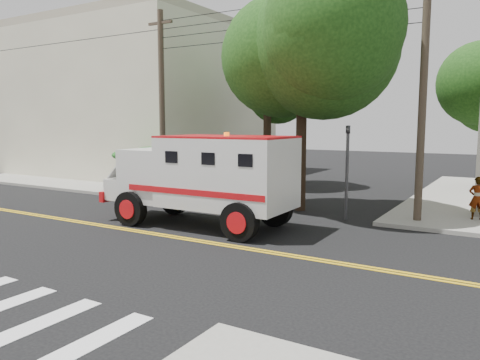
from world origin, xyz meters
The scene contains 12 objects.
ground centered at (0.00, 0.00, 0.00)m, with size 100.00×100.00×0.00m, color black.
sidewalk_nw centered at (-13.50, 13.50, 0.07)m, with size 17.00×17.00×0.15m, color gray.
building_left centered at (-15.50, 15.00, 5.15)m, with size 16.00×14.00×10.00m, color beige.
utility_pole_left centered at (-5.60, 6.00, 4.50)m, with size 0.28×0.28×9.00m, color #382D23.
utility_pole_right centered at (6.30, 6.20, 4.50)m, with size 0.28×0.28×9.00m, color #382D23.
tree_main centered at (1.94, 6.21, 7.20)m, with size 6.08×5.70×9.85m.
tree_left centered at (-2.68, 11.79, 5.73)m, with size 4.48×4.20×7.70m.
traffic_signal centered at (3.80, 5.60, 2.23)m, with size 0.15×0.18×3.60m.
accessibility_sign centered at (-6.20, 6.17, 1.37)m, with size 0.45×0.10×2.02m.
palm_planter centered at (-7.44, 6.62, 1.65)m, with size 3.52×2.63×2.36m.
armored_truck centered at (-0.16, 1.86, 1.85)m, with size 7.19×3.01×3.25m.
pedestrian_a centered at (8.15, 7.40, 0.95)m, with size 0.58×0.38×1.60m, color gray.
Camera 1 is at (9.43, -11.62, 3.68)m, focal length 35.00 mm.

